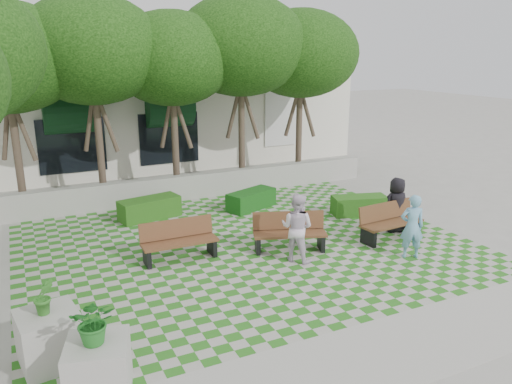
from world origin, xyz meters
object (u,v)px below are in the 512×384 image
bench_east (390,222)px  bench_west (179,241)px  hedge_east (359,205)px  person_dark (396,205)px  hedge_midright (251,200)px  planter_back (49,336)px  hedge_midleft (150,208)px  bench_mid (289,233)px  person_blue (412,226)px  planter_front (98,358)px  person_white (297,228)px

bench_east → bench_west: size_ratio=1.03×
hedge_east → person_dark: size_ratio=1.07×
bench_west → hedge_midright: bearing=41.7°
planter_back → person_dark: size_ratio=0.97×
bench_east → hedge_midleft: (-5.81, 4.81, -0.16)m
bench_east → bench_mid: size_ratio=0.98×
person_blue → person_dark: size_ratio=1.03×
planter_front → bench_east: bearing=21.4°
bench_mid → bench_west: 2.98m
bench_west → planter_front: (-2.76, -4.65, 0.19)m
hedge_east → planter_front: 10.84m
bench_west → person_blue: (5.52, -2.55, 0.37)m
person_dark → person_white: 3.80m
hedge_midright → hedge_midleft: bearing=172.0°
bench_east → bench_west: 6.06m
planter_front → person_white: size_ratio=0.93×
hedge_midleft → hedge_east: bearing=-22.3°
hedge_east → planter_front: bearing=-148.9°
bench_mid → planter_front: planter_front is taller
hedge_east → person_white: bearing=-148.1°
hedge_midright → bench_mid: bearing=-99.6°
bench_west → person_dark: 6.54m
bench_mid → hedge_midright: size_ratio=1.15×
hedge_east → hedge_midright: hedge_midright is taller
planter_front → planter_back: 1.40m
hedge_east → person_blue: 3.68m
bench_east → person_white: 3.25m
hedge_midright → person_blue: bearing=-70.7°
bench_east → person_blue: 1.42m
bench_east → person_blue: size_ratio=1.18×
hedge_east → hedge_midright: size_ratio=0.99×
planter_back → person_dark: 10.20m
hedge_midleft → bench_east: bearing=-39.6°
person_dark → bench_mid: bearing=2.5°
bench_mid → hedge_midright: bearing=100.5°
bench_west → person_white: (2.72, -1.41, 0.41)m
hedge_midright → planter_front: bearing=-129.1°
person_dark → hedge_east: bearing=-86.4°
bench_east → bench_mid: (-3.03, 0.53, -0.00)m
bench_east → person_blue: bearing=-112.4°
bench_east → bench_west: bearing=163.3°
bench_mid → planter_front: (-5.66, -3.94, 0.19)m
hedge_east → person_blue: (-0.99, -3.50, 0.55)m
person_dark → person_blue: bearing=65.4°
bench_mid → person_white: 0.83m
hedge_east → hedge_midleft: size_ratio=0.92×
person_blue → hedge_midright: bearing=-46.4°
bench_mid → hedge_midleft: bearing=143.1°
bench_mid → hedge_east: bench_mid is taller
bench_mid → person_dark: size_ratio=1.24×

